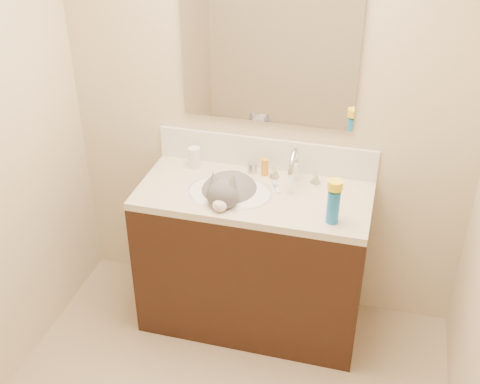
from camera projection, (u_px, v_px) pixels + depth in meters
The scene contains 16 objects.
room_shell at pixel (184, 178), 1.95m from camera, with size 2.24×2.54×2.52m.
vanity_cabinet at pixel (253, 262), 3.32m from camera, with size 1.20×0.55×0.82m, color black.
counter_slab at pixel (254, 195), 3.09m from camera, with size 1.20×0.55×0.04m, color beige.
basin at pixel (230, 203), 3.12m from camera, with size 0.45×0.36×0.14m, color white.
faucet at pixel (294, 169), 3.11m from camera, with size 0.28×0.20×0.21m.
cat at pixel (228, 195), 3.10m from camera, with size 0.37×0.44×0.33m.
backsplash at pixel (266, 153), 3.25m from camera, with size 1.20×0.02×0.18m, color silver.
mirror at pixel (268, 47), 2.95m from camera, with size 0.90×0.02×0.80m, color white.
pill_bottle at pixel (195, 157), 3.28m from camera, with size 0.06×0.06×0.11m, color white.
pill_label at pixel (195, 160), 3.29m from camera, with size 0.06×0.06×0.04m, color orange.
silver_jar at pixel (252, 168), 3.24m from camera, with size 0.05×0.05×0.06m, color #B7B7BC.
amber_bottle at pixel (265, 167), 3.21m from camera, with size 0.04×0.04×0.09m, color orange.
toothbrush at pixel (276, 186), 3.12m from camera, with size 0.01×0.13×0.01m, color white.
toothbrush_head at pixel (276, 186), 3.12m from camera, with size 0.02×0.03×0.02m, color #5C8AC4.
spray_can at pixel (333, 207), 2.81m from camera, with size 0.06×0.06×0.17m, color blue.
spray_cap at pixel (335, 185), 2.75m from camera, with size 0.07×0.07×0.04m, color yellow.
Camera 1 is at (0.61, -1.59, 2.46)m, focal length 45.00 mm.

